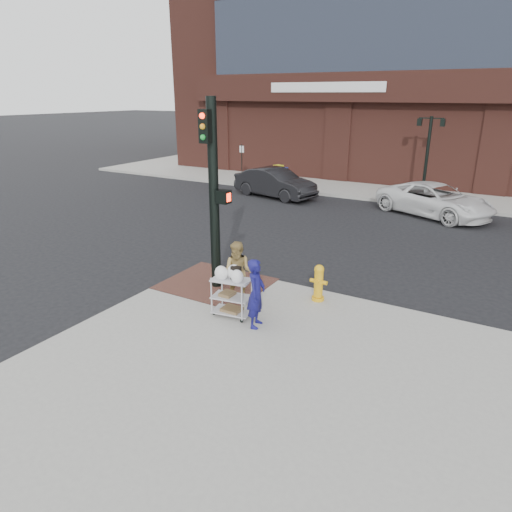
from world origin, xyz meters
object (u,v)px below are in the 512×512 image
Objects in this scene: pedestrian_tan at (239,272)px; utility_cart at (232,293)px; minivan_white at (435,200)px; sedan_dark at (275,183)px; lamp_post at (428,148)px; woman_blue at (256,293)px; traffic_signal_pole at (214,191)px; fire_hydrant at (319,282)px.

utility_cart is at bearing -86.90° from pedestrian_tan.
sedan_dark is at bearing 115.23° from minivan_white.
sedan_dark is (-6.86, -3.55, -1.86)m from lamp_post.
pedestrian_tan is at bearing 109.97° from utility_cart.
woman_blue reaches higher than minivan_white.
woman_blue is 0.35× the size of sedan_dark.
traffic_signal_pole is 3.15m from woman_blue.
lamp_post is 16.65m from utility_cart.
sedan_dark is 8.04m from minivan_white.
lamp_post is at bearing -14.82° from woman_blue.
sedan_dark is at bearing 97.16° from pedestrian_tan.
pedestrian_tan is (-1.42, -15.75, -1.67)m from lamp_post.
pedestrian_tan is at bearing -167.46° from minivan_white.
lamp_post is 2.46× the size of woman_blue.
lamp_post is at bearing 91.19° from fire_hydrant.
lamp_post is 0.80× the size of traffic_signal_pole.
minivan_white reaches higher than utility_cart.
utility_cart is at bearing -43.74° from traffic_signal_pole.
utility_cart is (-0.76, 0.15, -0.24)m from woman_blue.
pedestrian_tan reaches higher than fire_hydrant.
woman_blue is 1.67× the size of fire_hydrant.
woman_blue is 14.62m from sedan_dark.
traffic_signal_pole is 3.13× the size of pedestrian_tan.
traffic_signal_pole is 5.14× the size of fire_hydrant.
sedan_dark is 14.16m from utility_cart.
traffic_signal_pole is at bearing 42.26° from woman_blue.
woman_blue reaches higher than pedestrian_tan.
pedestrian_tan is at bearing -26.28° from traffic_signal_pole.
traffic_signal_pole is at bearing -168.23° from fire_hydrant.
sedan_dark is 0.89× the size of minivan_white.
woman_blue is 1.28× the size of utility_cart.
woman_blue is at bearing -11.18° from utility_cart.
traffic_signal_pole is 1.08× the size of sedan_dark.
woman_blue is 1.37m from pedestrian_tan.
pedestrian_tan reaches higher than sedan_dark.
minivan_white is (1.56, 13.22, -0.24)m from woman_blue.
woman_blue is at bearing -140.84° from sedan_dark.
traffic_signal_pole reaches higher than pedestrian_tan.
minivan_white is 13.27m from utility_cart.
woman_blue is (2.10, -1.43, -1.87)m from traffic_signal_pole.
woman_blue is 0.31× the size of minivan_white.
woman_blue reaches higher than sedan_dark.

